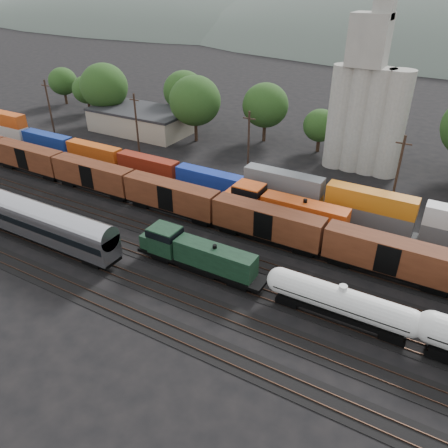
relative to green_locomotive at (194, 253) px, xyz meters
The scene contains 11 objects.
ground 7.76m from the green_locomotive, 42.99° to the left, with size 600.00×600.00×0.00m, color black.
tracks 7.75m from the green_locomotive, 42.99° to the left, with size 180.00×33.20×0.20m.
green_locomotive is the anchor object (origin of this frame).
tank_car_a 17.75m from the green_locomotive, ahead, with size 16.14×2.89×4.23m.
passenger_coach 21.56m from the green_locomotive, 166.57° to the right, with size 25.72×3.17×5.84m.
orange_locomotive 15.71m from the green_locomotive, 72.69° to the left, with size 19.97×3.33×4.99m.
container_wall 20.40m from the green_locomotive, 101.32° to the left, with size 165.37×2.60×5.80m.
grain_silo 42.80m from the green_locomotive, 78.09° to the left, with size 13.40×5.00×29.00m.
industrial_sheds 42.00m from the green_locomotive, 73.41° to the left, with size 119.38×17.26×5.10m.
tree_band 43.93m from the green_locomotive, 83.43° to the left, with size 162.02×20.89×14.47m.
utility_poles 27.77m from the green_locomotive, 78.76° to the left, with size 122.20×0.36×12.00m.
Camera 1 is at (19.20, -40.51, 31.28)m, focal length 35.00 mm.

